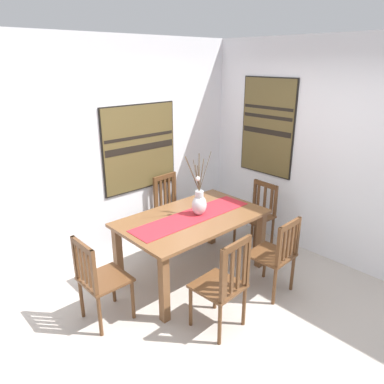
# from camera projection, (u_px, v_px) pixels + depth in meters

# --- Properties ---
(ground_plane) EXTENTS (6.40, 6.40, 0.03)m
(ground_plane) POSITION_uv_depth(u_px,v_px,m) (223.00, 315.00, 3.68)
(ground_plane) COLOR #B2A89E
(wall_back) EXTENTS (6.40, 0.12, 2.70)m
(wall_back) POSITION_uv_depth(u_px,v_px,m) (117.00, 151.00, 4.51)
(wall_back) COLOR silver
(wall_back) RESTS_ON ground_plane
(wall_side) EXTENTS (0.12, 6.40, 2.70)m
(wall_side) POSITION_uv_depth(u_px,v_px,m) (332.00, 153.00, 4.39)
(wall_side) COLOR silver
(wall_side) RESTS_ON ground_plane
(dining_table) EXTENTS (1.65, 0.99, 0.76)m
(dining_table) POSITION_uv_depth(u_px,v_px,m) (192.00, 225.00, 4.12)
(dining_table) COLOR brown
(dining_table) RESTS_ON ground_plane
(table_runner) EXTENTS (1.51, 0.36, 0.01)m
(table_runner) POSITION_uv_depth(u_px,v_px,m) (192.00, 216.00, 4.09)
(table_runner) COLOR #B7232D
(table_runner) RESTS_ON dining_table
(centerpiece_vase) EXTENTS (0.36, 0.16, 0.72)m
(centerpiece_vase) POSITION_uv_depth(u_px,v_px,m) (199.00, 203.00, 4.09)
(centerpiece_vase) COLOR silver
(centerpiece_vase) RESTS_ON dining_table
(chair_0) EXTENTS (0.45, 0.45, 0.95)m
(chair_0) POSITION_uv_depth(u_px,v_px,m) (172.00, 208.00, 5.00)
(chair_0) COLOR brown
(chair_0) RESTS_ON ground_plane
(chair_1) EXTENTS (0.42, 0.42, 0.90)m
(chair_1) POSITION_uv_depth(u_px,v_px,m) (99.00, 278.00, 3.43)
(chair_1) COLOR brown
(chair_1) RESTS_ON ground_plane
(chair_2) EXTENTS (0.44, 0.44, 0.89)m
(chair_2) POSITION_uv_depth(u_px,v_px,m) (276.00, 254.00, 3.86)
(chair_2) COLOR brown
(chair_2) RESTS_ON ground_plane
(chair_3) EXTENTS (0.45, 0.45, 0.97)m
(chair_3) POSITION_uv_depth(u_px,v_px,m) (223.00, 284.00, 3.32)
(chair_3) COLOR brown
(chair_3) RESTS_ON ground_plane
(chair_4) EXTENTS (0.44, 0.44, 0.88)m
(chair_4) POSITION_uv_depth(u_px,v_px,m) (257.00, 214.00, 4.90)
(chair_4) COLOR brown
(chair_4) RESTS_ON ground_plane
(painting_on_back_wall) EXTENTS (1.09, 0.05, 1.10)m
(painting_on_back_wall) POSITION_uv_depth(u_px,v_px,m) (140.00, 148.00, 4.65)
(painting_on_back_wall) COLOR black
(painting_on_side_wall) EXTENTS (0.05, 0.84, 1.30)m
(painting_on_side_wall) POSITION_uv_depth(u_px,v_px,m) (268.00, 127.00, 4.92)
(painting_on_side_wall) COLOR black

